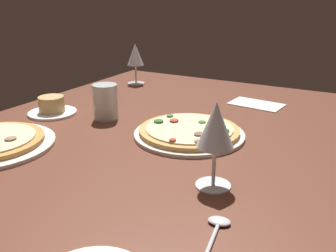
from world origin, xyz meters
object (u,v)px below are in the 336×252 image
wine_glass_near (216,128)px  paper_menu (256,104)px  pizza_main (189,132)px  ramekin_on_saucer (52,107)px  water_glass (106,104)px  wine_glass_far (135,56)px  spoon (217,226)px

wine_glass_near → paper_menu: wine_glass_near is taller
pizza_main → ramekin_on_saucer: bearing=94.5°
ramekin_on_saucer → water_glass: water_glass is taller
wine_glass_near → wine_glass_far: bearing=43.2°
pizza_main → wine_glass_far: 66.09cm
wine_glass_far → wine_glass_near: bearing=-136.8°
water_glass → spoon: 64.05cm
pizza_main → wine_glass_near: (-23.14, -16.60, 11.57)cm
paper_menu → wine_glass_far: bearing=90.6°
ramekin_on_saucer → wine_glass_far: 49.69cm
ramekin_on_saucer → paper_menu: 70.10cm
ramekin_on_saucer → water_glass: 19.21cm
spoon → ramekin_on_saucer: bearing=65.4°
pizza_main → wine_glass_far: wine_glass_far is taller
ramekin_on_saucer → paper_menu: size_ratio=0.86×
pizza_main → wine_glass_near: 30.74cm
ramekin_on_saucer → wine_glass_near: 68.11cm
ramekin_on_saucer → spoon: ramekin_on_saucer is taller
water_glass → ramekin_on_saucer: bearing=104.1°
ramekin_on_saucer → wine_glass_far: bearing=-0.7°
paper_menu → spoon: (-75.05, -15.01, 0.31)cm
pizza_main → wine_glass_near: wine_glass_near is taller
water_glass → paper_menu: water_glass is taller
ramekin_on_saucer → paper_menu: bearing=-52.5°
wine_glass_near → water_glass: bearing=62.5°
pizza_main → ramekin_on_saucer: ramekin_on_saucer is taller
pizza_main → ramekin_on_saucer: (-3.80, 47.85, 1.04)cm
wine_glass_far → wine_glass_near: wine_glass_near is taller
wine_glass_far → water_glass: (-44.09, -17.89, -7.31)cm
ramekin_on_saucer → water_glass: bearing=-75.9°
wine_glass_far → water_glass: 48.14cm
water_glass → pizza_main: bearing=-91.6°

